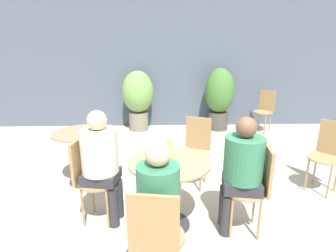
% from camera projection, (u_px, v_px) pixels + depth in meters
% --- Properties ---
extents(ground_plane, '(20.00, 20.00, 0.00)m').
position_uv_depth(ground_plane, '(192.00, 232.00, 2.68)').
color(ground_plane, '#B2A899').
extents(storefront_wall, '(10.00, 0.06, 3.00)m').
position_uv_depth(storefront_wall, '(173.00, 62.00, 6.03)').
color(storefront_wall, '#4C5666').
rests_on(storefront_wall, ground_plane).
extents(cafe_table_near, '(0.82, 0.82, 0.73)m').
position_uv_depth(cafe_table_near, '(169.00, 177.00, 2.64)').
color(cafe_table_near, '#2D2D33').
rests_on(cafe_table_near, ground_plane).
extents(cafe_table_far, '(0.76, 0.76, 0.73)m').
position_uv_depth(cafe_table_far, '(82.00, 145.00, 3.57)').
color(cafe_table_far, '#2D2D33').
rests_on(cafe_table_far, ground_plane).
extents(bistro_chair_0, '(0.43, 0.41, 0.92)m').
position_uv_depth(bistro_chair_0, '(89.00, 173.00, 2.74)').
color(bistro_chair_0, '#997F56').
rests_on(bistro_chair_0, ground_plane).
extents(bistro_chair_1, '(0.41, 0.43, 0.92)m').
position_uv_depth(bistro_chair_1, '(156.00, 234.00, 1.83)').
color(bistro_chair_1, '#997F56').
rests_on(bistro_chair_1, ground_plane).
extents(bistro_chair_2, '(0.43, 0.41, 0.92)m').
position_uv_depth(bistro_chair_2, '(256.00, 182.00, 2.55)').
color(bistro_chair_2, '#997F56').
rests_on(bistro_chair_2, ground_plane).
extents(bistro_chair_3, '(0.44, 0.46, 0.92)m').
position_uv_depth(bistro_chair_3, '(196.00, 145.00, 3.54)').
color(bistro_chair_3, '#997F56').
rests_on(bistro_chair_3, ground_plane).
extents(bistro_chair_4, '(0.47, 0.47, 0.92)m').
position_uv_depth(bistro_chair_4, '(265.00, 107.00, 5.83)').
color(bistro_chair_4, '#997F56').
rests_on(bistro_chair_4, ground_plane).
extents(bistro_chair_5, '(0.47, 0.46, 0.92)m').
position_uv_depth(bistro_chair_5, '(329.00, 150.00, 3.36)').
color(bistro_chair_5, '#997F56').
rests_on(bistro_chair_5, ground_plane).
extents(seated_person_0, '(0.40, 0.37, 1.23)m').
position_uv_depth(seated_person_0, '(101.00, 158.00, 2.67)').
color(seated_person_0, '#2D2D33').
rests_on(seated_person_0, ground_plane).
extents(seated_person_1, '(0.31, 0.34, 1.20)m').
position_uv_depth(seated_person_1, '(159.00, 202.00, 1.93)').
color(seated_person_1, '#42475B').
rests_on(seated_person_1, ground_plane).
extents(seated_person_2, '(0.41, 0.37, 1.21)m').
position_uv_depth(seated_person_2, '(241.00, 166.00, 2.52)').
color(seated_person_2, '#2D2D33').
rests_on(seated_person_2, ground_plane).
extents(beer_glass_0, '(0.07, 0.07, 0.19)m').
position_uv_depth(beer_glass_0, '(171.00, 161.00, 2.39)').
color(beer_glass_0, '#DBC65B').
rests_on(beer_glass_0, cafe_table_near).
extents(beer_glass_1, '(0.07, 0.07, 0.16)m').
position_uv_depth(beer_glass_1, '(170.00, 147.00, 2.75)').
color(beer_glass_1, '#DBC65B').
rests_on(beer_glass_1, cafe_table_near).
extents(potted_plant_0, '(0.70, 0.70, 1.34)m').
position_uv_depth(potted_plant_0, '(138.00, 96.00, 5.87)').
color(potted_plant_0, slate).
rests_on(potted_plant_0, ground_plane).
extents(potted_plant_1, '(0.65, 0.65, 1.40)m').
position_uv_depth(potted_plant_1, '(219.00, 95.00, 5.90)').
color(potted_plant_1, '#47423D').
rests_on(potted_plant_1, ground_plane).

